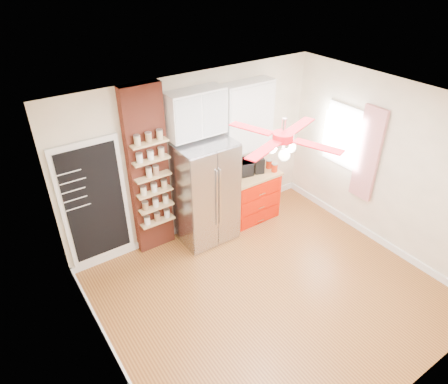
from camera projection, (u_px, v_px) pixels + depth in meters
floor at (270, 292)px, 5.74m from camera, size 4.50×4.50×0.00m
ceiling at (285, 114)px, 4.31m from camera, size 4.50×4.50×0.00m
wall_back at (195, 156)px, 6.42m from camera, size 4.50×0.02×2.70m
wall_front at (421, 321)px, 3.62m from camera, size 4.50×0.02×2.70m
wall_left at (103, 290)px, 3.94m from camera, size 0.02×4.00×2.70m
wall_right at (388, 168)px, 6.10m from camera, size 0.02×4.00×2.70m
chalkboard at (95, 203)px, 5.71m from camera, size 0.95×0.05×1.95m
brick_pillar at (149, 173)px, 5.96m from camera, size 0.60×0.16×2.70m
fridge at (205, 192)px, 6.39m from camera, size 0.90×0.70×1.75m
upper_glass_cabinet at (196, 113)px, 5.85m from camera, size 0.90×0.35×0.70m
red_cabinet at (250, 195)px, 7.11m from camera, size 0.94×0.64×0.90m
upper_shelf_unit at (247, 117)px, 6.48m from camera, size 0.90×0.30×1.15m
window at (344, 136)px, 6.62m from camera, size 0.04×0.75×1.05m
curtain at (368, 154)px, 6.26m from camera, size 0.06×0.40×1.55m
ceiling_fan at (283, 138)px, 4.45m from camera, size 1.40×1.40×0.44m
toaster_oven at (238, 168)px, 6.76m from camera, size 0.50×0.40×0.25m
coffee_maker at (258, 165)px, 6.84m from camera, size 0.21×0.22×0.28m
canister_left at (275, 168)px, 6.89m from camera, size 0.13×0.13×0.14m
canister_right at (269, 164)px, 7.00m from camera, size 0.12×0.12×0.15m
pantry_jar_oats at (149, 172)px, 5.78m from camera, size 0.10×0.10×0.14m
pantry_jar_beans at (156, 171)px, 5.84m from camera, size 0.10×0.10×0.14m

